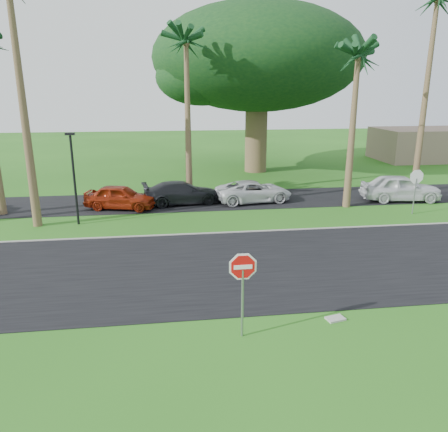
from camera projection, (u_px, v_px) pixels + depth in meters
name	position (u px, v px, depth m)	size (l,w,h in m)	color
ground	(213.00, 290.00, 15.05)	(120.00, 120.00, 0.00)	#225A16
road	(207.00, 267.00, 16.95)	(120.00, 8.00, 0.02)	black
parking_strip	(191.00, 201.00, 26.94)	(120.00, 5.00, 0.02)	black
curb	(199.00, 234.00, 20.80)	(120.00, 0.12, 0.06)	gray
stop_sign_near	(243.00, 278.00, 11.76)	(1.05, 0.07, 2.62)	gray
stop_sign_far	(416.00, 183.00, 23.69)	(1.05, 0.07, 2.62)	gray
palm_center	(186.00, 45.00, 25.80)	(5.00, 5.00, 10.50)	brown
palm_right_near	(358.00, 59.00, 23.41)	(5.00, 5.00, 9.50)	brown
palm_right_far	(437.00, 3.00, 26.08)	(5.00, 5.00, 13.00)	brown
canopy_tree	(258.00, 59.00, 34.24)	(16.50, 16.50, 13.12)	brown
streetlight_right	(74.00, 173.00, 21.63)	(0.45, 0.25, 4.64)	black
building_far	(429.00, 144.00, 42.42)	(10.00, 6.00, 3.00)	gray
car_red	(121.00, 197.00, 25.03)	(1.63, 4.06, 1.38)	maroon
car_dark	(182.00, 193.00, 26.12)	(1.89, 4.64, 1.35)	black
car_minivan	(254.00, 192.00, 26.60)	(2.14, 4.63, 1.29)	silver
car_pickup	(401.00, 188.00, 26.84)	(1.90, 4.73, 1.61)	silver
utility_slab	(335.00, 319.00, 13.12)	(0.55, 0.35, 0.06)	#989991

